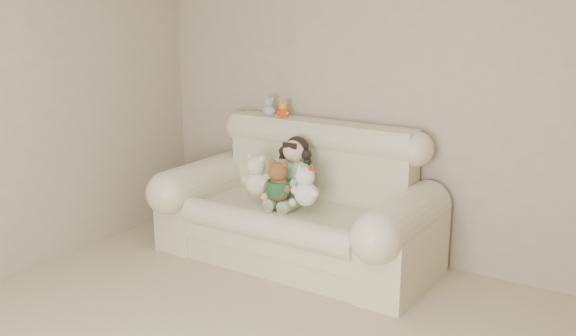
{
  "coord_description": "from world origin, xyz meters",
  "views": [
    {
      "loc": [
        1.79,
        -1.87,
        1.92
      ],
      "look_at": [
        -0.68,
        1.9,
        0.75
      ],
      "focal_mm": 40.06,
      "sensor_mm": 36.0,
      "label": 1
    }
  ],
  "objects_px": {
    "sofa": "(295,196)",
    "seated_child": "(294,170)",
    "white_cat": "(306,182)",
    "brown_teddy": "(279,177)",
    "cream_teddy": "(256,171)"
  },
  "relations": [
    {
      "from": "white_cat",
      "to": "cream_teddy",
      "type": "height_order",
      "value": "cream_teddy"
    },
    {
      "from": "brown_teddy",
      "to": "cream_teddy",
      "type": "height_order",
      "value": "cream_teddy"
    },
    {
      "from": "white_cat",
      "to": "sofa",
      "type": "bearing_deg",
      "value": 139.1
    },
    {
      "from": "sofa",
      "to": "seated_child",
      "type": "height_order",
      "value": "sofa"
    },
    {
      "from": "sofa",
      "to": "cream_teddy",
      "type": "distance_m",
      "value": 0.34
    },
    {
      "from": "seated_child",
      "to": "white_cat",
      "type": "height_order",
      "value": "seated_child"
    },
    {
      "from": "sofa",
      "to": "brown_teddy",
      "type": "xyz_separation_m",
      "value": [
        -0.06,
        -0.13,
        0.16
      ]
    },
    {
      "from": "seated_child",
      "to": "white_cat",
      "type": "relative_size",
      "value": 1.52
    },
    {
      "from": "brown_teddy",
      "to": "white_cat",
      "type": "bearing_deg",
      "value": 5.58
    },
    {
      "from": "white_cat",
      "to": "brown_teddy",
      "type": "bearing_deg",
      "value": 177.24
    },
    {
      "from": "sofa",
      "to": "cream_teddy",
      "type": "bearing_deg",
      "value": -160.1
    },
    {
      "from": "brown_teddy",
      "to": "white_cat",
      "type": "xyz_separation_m",
      "value": [
        0.22,
        0.01,
        -0.01
      ]
    },
    {
      "from": "seated_child",
      "to": "brown_teddy",
      "type": "relative_size",
      "value": 1.48
    },
    {
      "from": "white_cat",
      "to": "cream_teddy",
      "type": "relative_size",
      "value": 0.94
    },
    {
      "from": "cream_teddy",
      "to": "white_cat",
      "type": "bearing_deg",
      "value": -5.07
    }
  ]
}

